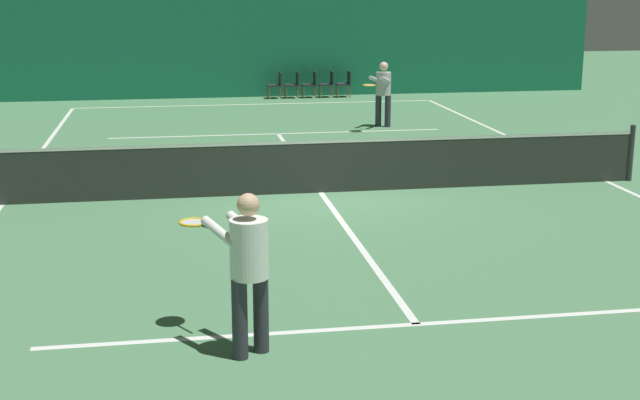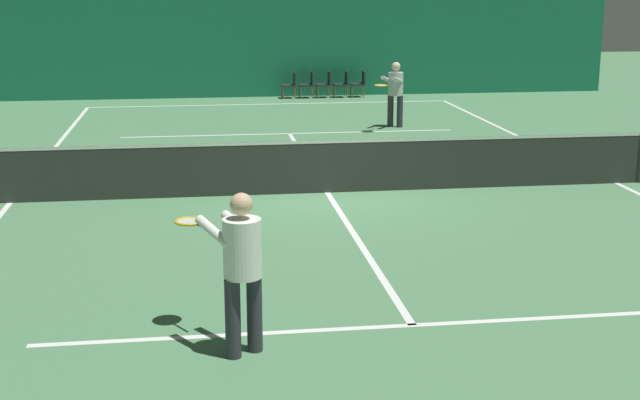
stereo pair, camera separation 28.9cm
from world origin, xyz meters
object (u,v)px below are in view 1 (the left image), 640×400
object	(u,v)px
courtside_chair_0	(276,83)
courtside_chair_2	(311,83)
courtside_chair_1	(294,83)
courtside_chair_4	(345,82)
player_near	(247,261)
player_far	(383,89)
courtside_chair_3	(328,82)
tennis_net	(321,165)

from	to	relation	value
courtside_chair_0	courtside_chair_2	bearing A→B (deg)	90.00
courtside_chair_0	courtside_chair_2	distance (m)	1.13
courtside_chair_0	courtside_chair_1	xyz separation A→B (m)	(0.57, 0.00, 0.00)
courtside_chair_4	player_near	bearing A→B (deg)	-13.82
courtside_chair_1	courtside_chair_2	distance (m)	0.57
courtside_chair_0	courtside_chair_4	world-z (taller)	same
player_near	courtside_chair_2	xyz separation A→B (m)	(3.81, 20.09, -0.50)
player_far	courtside_chair_3	world-z (taller)	player_far
tennis_net	player_far	distance (m)	7.60
player_near	courtside_chair_2	distance (m)	20.45
courtside_chair_0	courtside_chair_2	size ratio (longest dim) A/B	1.00
player_far	courtside_chair_4	xyz separation A→B (m)	(0.23, 6.16, -0.49)
player_far	courtside_chair_1	xyz separation A→B (m)	(-1.47, 6.16, -0.49)
tennis_net	courtside_chair_1	xyz separation A→B (m)	(1.34, 13.21, -0.03)
player_far	courtside_chair_3	bearing A→B (deg)	-142.45
tennis_net	player_far	xyz separation A→B (m)	(2.81, 7.04, 0.46)
courtside_chair_2	courtside_chair_3	xyz separation A→B (m)	(0.57, 0.00, 0.00)
tennis_net	player_near	xyz separation A→B (m)	(-1.90, -6.88, 0.47)
player_near	courtside_chair_3	xyz separation A→B (m)	(4.37, 20.09, -0.50)
player_near	courtside_chair_0	size ratio (longest dim) A/B	2.01
courtside_chair_3	courtside_chair_2	bearing A→B (deg)	-90.00
courtside_chair_2	player_near	bearing A→B (deg)	-10.74
player_near	courtside_chair_2	size ratio (longest dim) A/B	2.01
courtside_chair_0	courtside_chair_2	world-z (taller)	same
courtside_chair_2	courtside_chair_4	size ratio (longest dim) A/B	1.00
player_near	courtside_chair_4	xyz separation A→B (m)	(4.94, 20.09, -0.50)
player_far	courtside_chair_0	world-z (taller)	player_far
player_far	courtside_chair_1	bearing A→B (deg)	-132.18
courtside_chair_3	courtside_chair_4	bearing A→B (deg)	90.00
tennis_net	courtside_chair_4	size ratio (longest dim) A/B	14.29
courtside_chair_1	courtside_chair_2	xyz separation A→B (m)	(0.57, 0.00, 0.00)
courtside_chair_2	courtside_chair_4	bearing A→B (deg)	90.00
player_far	courtside_chair_4	distance (m)	6.19
courtside_chair_0	courtside_chair_1	distance (m)	0.57
courtside_chair_2	courtside_chair_4	world-z (taller)	same
player_far	courtside_chair_4	world-z (taller)	player_far
courtside_chair_3	courtside_chair_4	size ratio (longest dim) A/B	1.00
courtside_chair_0	courtside_chair_3	world-z (taller)	same
player_near	courtside_chair_3	distance (m)	20.56
tennis_net	courtside_chair_2	distance (m)	13.34
player_near	courtside_chair_1	xyz separation A→B (m)	(3.24, 20.09, -0.50)
courtside_chair_0	courtside_chair_1	world-z (taller)	same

